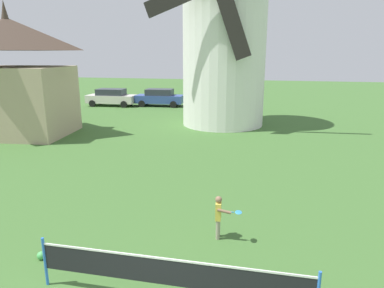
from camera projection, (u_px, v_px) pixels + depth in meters
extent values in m
cylinder|color=white|center=(224.00, 54.00, 23.05)|extent=(5.39, 5.39, 9.41)
cylinder|color=blue|center=(45.00, 262.00, 7.37)|extent=(0.06, 0.06, 1.10)
cube|color=black|center=(170.00, 273.00, 6.78)|extent=(5.40, 0.01, 0.55)
cube|color=white|center=(170.00, 259.00, 6.71)|extent=(5.40, 0.02, 0.04)
cylinder|color=#9E937F|center=(218.00, 227.00, 9.40)|extent=(0.11, 0.11, 0.54)
cylinder|color=#9E937F|center=(218.00, 230.00, 9.27)|extent=(0.11, 0.11, 0.54)
cube|color=#E5CC4C|center=(218.00, 211.00, 9.20)|extent=(0.16, 0.27, 0.48)
sphere|color=#89664C|center=(219.00, 200.00, 9.12)|extent=(0.18, 0.18, 0.18)
cylinder|color=#89664C|center=(219.00, 209.00, 9.37)|extent=(0.08, 0.08, 0.36)
cylinder|color=#89664C|center=(224.00, 211.00, 9.02)|extent=(0.37, 0.10, 0.14)
cylinder|color=#338CCC|center=(230.00, 212.00, 9.00)|extent=(0.22, 0.04, 0.04)
ellipsoid|color=#338CCC|center=(238.00, 212.00, 8.97)|extent=(0.19, 0.25, 0.03)
sphere|color=#4CB259|center=(41.00, 256.00, 8.40)|extent=(0.19, 0.19, 0.19)
cube|color=silver|center=(111.00, 99.00, 32.33)|extent=(4.48, 1.88, 0.70)
cube|color=#2D333D|center=(111.00, 92.00, 32.17)|extent=(2.53, 1.60, 0.56)
cylinder|color=black|center=(130.00, 102.00, 32.98)|extent=(0.61, 0.20, 0.60)
cylinder|color=black|center=(124.00, 104.00, 31.36)|extent=(0.61, 0.20, 0.60)
cylinder|color=black|center=(100.00, 101.00, 33.48)|extent=(0.61, 0.20, 0.60)
cylinder|color=black|center=(92.00, 104.00, 31.86)|extent=(0.61, 0.20, 0.60)
cube|color=#334C99|center=(160.00, 99.00, 32.22)|extent=(4.36, 1.93, 0.70)
cube|color=#2D333D|center=(160.00, 92.00, 32.06)|extent=(2.47, 1.62, 0.56)
cylinder|color=black|center=(177.00, 102.00, 32.89)|extent=(0.61, 0.21, 0.60)
cylinder|color=black|center=(173.00, 104.00, 31.27)|extent=(0.61, 0.21, 0.60)
cylinder|color=black|center=(147.00, 101.00, 33.34)|extent=(0.61, 0.21, 0.60)
cylinder|color=black|center=(142.00, 104.00, 31.71)|extent=(0.61, 0.21, 0.60)
cube|color=silver|center=(217.00, 102.00, 30.48)|extent=(4.24, 1.91, 0.70)
cube|color=#2D333D|center=(217.00, 94.00, 30.32)|extent=(2.40, 1.61, 0.56)
cylinder|color=black|center=(234.00, 105.00, 31.16)|extent=(0.61, 0.21, 0.60)
cylinder|color=black|center=(233.00, 108.00, 29.54)|extent=(0.61, 0.21, 0.60)
cylinder|color=black|center=(202.00, 104.00, 31.60)|extent=(0.61, 0.21, 0.60)
cylinder|color=black|center=(199.00, 107.00, 29.98)|extent=(0.61, 0.21, 0.60)
cube|color=tan|center=(16.00, 101.00, 20.72)|extent=(6.42, 5.00, 4.00)
pyramid|color=#423328|center=(7.00, 34.00, 19.76)|extent=(6.74, 5.25, 1.80)
cone|color=#423328|center=(5.00, 17.00, 19.53)|extent=(0.70, 0.70, 1.80)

